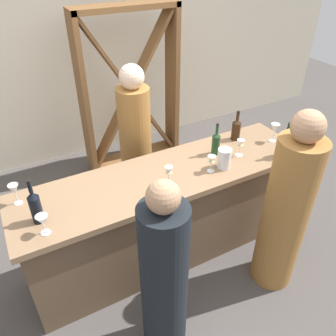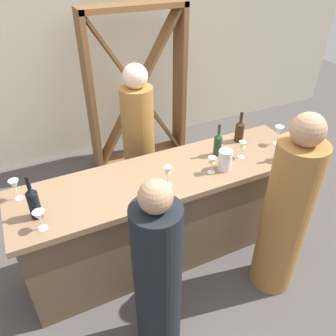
% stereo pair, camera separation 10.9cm
% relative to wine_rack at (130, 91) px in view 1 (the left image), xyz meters
% --- Properties ---
extents(ground_plane, '(12.00, 12.00, 0.00)m').
position_rel_wine_rack_xyz_m(ground_plane, '(-0.38, -1.65, -0.95)').
color(ground_plane, '#4C4744').
extents(back_wall, '(8.00, 0.10, 2.80)m').
position_rel_wine_rack_xyz_m(back_wall, '(-0.38, 0.55, 0.45)').
color(back_wall, beige).
rests_on(back_wall, ground).
extents(bar_counter, '(2.50, 0.67, 0.91)m').
position_rel_wine_rack_xyz_m(bar_counter, '(-0.38, -1.65, -0.50)').
color(bar_counter, brown).
rests_on(bar_counter, ground).
extents(wine_rack, '(1.21, 0.28, 1.91)m').
position_rel_wine_rack_xyz_m(wine_rack, '(0.00, 0.00, 0.00)').
color(wine_rack, brown).
rests_on(wine_rack, ground).
extents(wine_bottle_leftmost_near_black, '(0.08, 0.08, 0.34)m').
position_rel_wine_rack_xyz_m(wine_bottle_leftmost_near_black, '(-1.41, -1.72, 0.08)').
color(wine_bottle_leftmost_near_black, black).
rests_on(wine_bottle_leftmost_near_black, bar_counter).
extents(wine_bottle_second_left_olive_green, '(0.07, 0.07, 0.29)m').
position_rel_wine_rack_xyz_m(wine_bottle_second_left_olive_green, '(0.12, -1.59, 0.06)').
color(wine_bottle_second_left_olive_green, '#193D1E').
rests_on(wine_bottle_second_left_olive_green, bar_counter).
extents(wine_bottle_center_amber_brown, '(0.08, 0.08, 0.29)m').
position_rel_wine_rack_xyz_m(wine_bottle_center_amber_brown, '(0.44, -1.46, 0.06)').
color(wine_bottle_center_amber_brown, '#331E0F').
rests_on(wine_bottle_center_amber_brown, bar_counter).
extents(wine_bottle_second_right_dark_green, '(0.08, 0.08, 0.32)m').
position_rel_wine_rack_xyz_m(wine_bottle_second_right_dark_green, '(0.62, -1.90, 0.08)').
color(wine_bottle_second_right_dark_green, black).
rests_on(wine_bottle_second_right_dark_green, bar_counter).
extents(wine_glass_near_left, '(0.08, 0.08, 0.15)m').
position_rel_wine_rack_xyz_m(wine_glass_near_left, '(-1.40, -1.86, 0.06)').
color(wine_glass_near_left, white).
rests_on(wine_glass_near_left, bar_counter).
extents(wine_glass_near_center, '(0.07, 0.07, 0.15)m').
position_rel_wine_rack_xyz_m(wine_glass_near_center, '(-0.06, -1.79, 0.05)').
color(wine_glass_near_center, white).
rests_on(wine_glass_near_center, bar_counter).
extents(wine_glass_near_right, '(0.06, 0.06, 0.17)m').
position_rel_wine_rack_xyz_m(wine_glass_near_right, '(-0.45, -1.79, 0.07)').
color(wine_glass_near_right, white).
rests_on(wine_glass_near_right, bar_counter).
extents(wine_glass_far_left, '(0.06, 0.06, 0.15)m').
position_rel_wine_rack_xyz_m(wine_glass_far_left, '(0.29, -1.71, 0.06)').
color(wine_glass_far_left, white).
rests_on(wine_glass_far_left, bar_counter).
extents(wine_glass_far_center, '(0.08, 0.08, 0.18)m').
position_rel_wine_rack_xyz_m(wine_glass_far_center, '(0.72, -1.66, 0.08)').
color(wine_glass_far_center, white).
rests_on(wine_glass_far_center, bar_counter).
extents(wine_glass_far_right, '(0.07, 0.07, 0.16)m').
position_rel_wine_rack_xyz_m(wine_glass_far_right, '(-1.50, -1.47, 0.07)').
color(wine_glass_far_right, white).
rests_on(wine_glass_far_right, bar_counter).
extents(water_pitcher, '(0.11, 0.11, 0.17)m').
position_rel_wine_rack_xyz_m(water_pitcher, '(0.06, -1.80, 0.04)').
color(water_pitcher, silver).
rests_on(water_pitcher, bar_counter).
extents(person_left_guest, '(0.42, 0.42, 1.59)m').
position_rel_wine_rack_xyz_m(person_left_guest, '(0.28, -2.33, -0.21)').
color(person_left_guest, '#9E6B33').
rests_on(person_left_guest, ground).
extents(person_center_guest, '(0.33, 0.33, 1.46)m').
position_rel_wine_rack_xyz_m(person_center_guest, '(-0.81, -2.39, -0.28)').
color(person_center_guest, black).
rests_on(person_center_guest, ground).
extents(person_right_guest, '(0.34, 0.34, 1.60)m').
position_rel_wine_rack_xyz_m(person_right_guest, '(-0.37, -0.97, -0.19)').
color(person_right_guest, '#9E6B33').
rests_on(person_right_guest, ground).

